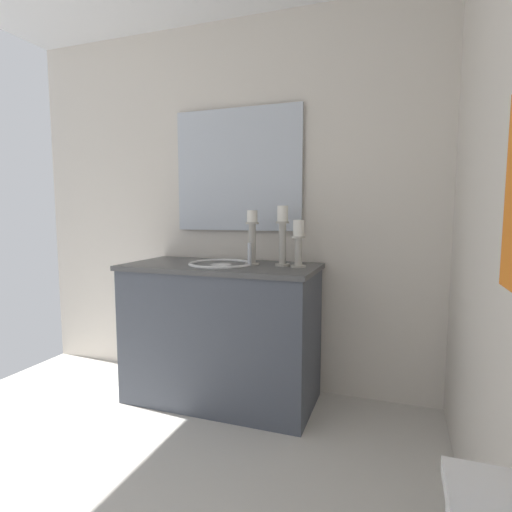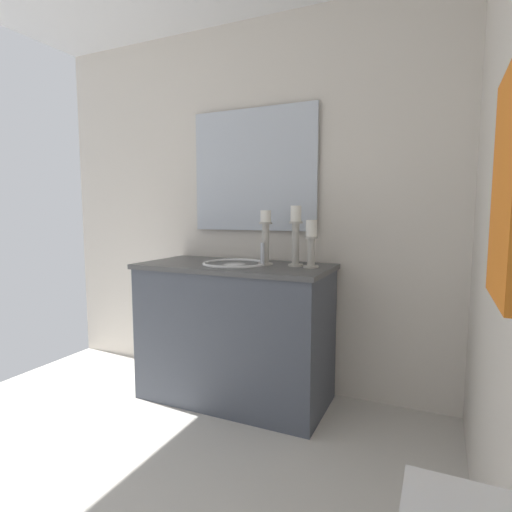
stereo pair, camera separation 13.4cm
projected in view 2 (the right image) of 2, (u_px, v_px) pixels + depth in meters
wall_left at (239, 207)px, 2.83m from camera, size 0.04×2.96×2.45m
vanity_cabinet at (235, 332)px, 2.56m from camera, size 0.58×1.20×0.87m
sink_basin at (235, 270)px, 2.52m from camera, size 0.40×0.40×0.24m
mirror at (253, 170)px, 2.70m from camera, size 0.02×0.89×0.81m
candle_holder_tall at (311, 242)px, 2.34m from camera, size 0.09×0.09×0.28m
candle_holder_short at (296, 234)px, 2.40m from camera, size 0.09×0.09×0.36m
candle_holder_mid at (266, 236)px, 2.46m from camera, size 0.09×0.09×0.33m
towel_near_vanity at (510, 186)px, 0.72m from camera, size 0.28×0.03×0.42m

